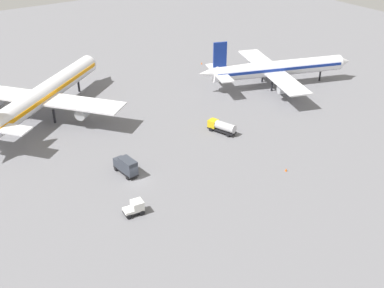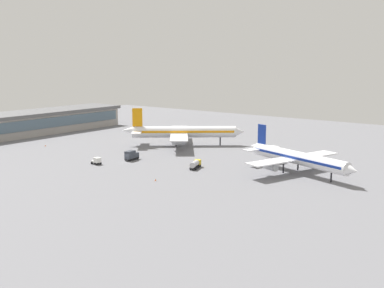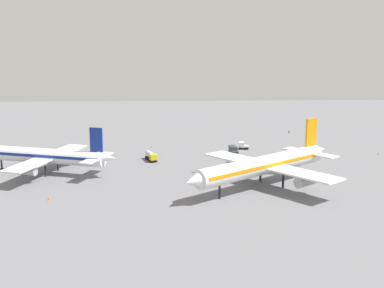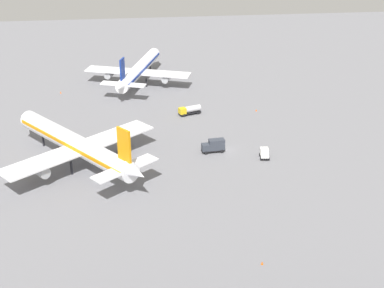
{
  "view_description": "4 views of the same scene",
  "coord_description": "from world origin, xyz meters",
  "px_view_note": "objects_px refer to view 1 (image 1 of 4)",
  "views": [
    {
      "loc": [
        65.81,
        -32.77,
        47.73
      ],
      "look_at": [
        3.54,
        9.77,
        6.09
      ],
      "focal_mm": 45.08,
      "sensor_mm": 36.0,
      "label": 1
    },
    {
      "loc": [
        108.36,
        109.52,
        33.43
      ],
      "look_at": [
        -14.37,
        16.75,
        5.78
      ],
      "focal_mm": 43.85,
      "sensor_mm": 36.0,
      "label": 2
    },
    {
      "loc": [
        -157.78,
        19.22,
        35.07
      ],
      "look_at": [
        4.63,
        11.68,
        2.63
      ],
      "focal_mm": 49.76,
      "sensor_mm": 36.0,
      "label": 3
    },
    {
      "loc": [
        -22.53,
        -126.0,
        62.3
      ],
      "look_at": [
        -8.59,
        -2.21,
        3.31
      ],
      "focal_mm": 54.21,
      "sensor_mm": 36.0,
      "label": 4
    }
  ],
  "objects_px": {
    "airplane_taxiing": "(276,68)",
    "fuel_truck": "(222,127)",
    "airplane_at_gate": "(44,94)",
    "baggage_tug": "(135,208)",
    "catering_truck": "(126,166)",
    "safety_cone_mid_apron": "(202,63)",
    "safety_cone_far_side": "(286,170)"
  },
  "relations": [
    {
      "from": "airplane_taxiing",
      "to": "fuel_truck",
      "type": "height_order",
      "value": "airplane_taxiing"
    },
    {
      "from": "airplane_taxiing",
      "to": "catering_truck",
      "type": "relative_size",
      "value": 7.15
    },
    {
      "from": "airplane_at_gate",
      "to": "catering_truck",
      "type": "xyz_separation_m",
      "value": [
        32.49,
        3.4,
        -3.7
      ]
    },
    {
      "from": "airplane_taxiing",
      "to": "fuel_truck",
      "type": "distance_m",
      "value": 31.08
    },
    {
      "from": "airplane_at_gate",
      "to": "baggage_tug",
      "type": "distance_m",
      "value": 44.24
    },
    {
      "from": "airplane_taxiing",
      "to": "safety_cone_mid_apron",
      "type": "height_order",
      "value": "airplane_taxiing"
    },
    {
      "from": "airplane_taxiing",
      "to": "safety_cone_mid_apron",
      "type": "relative_size",
      "value": 68.67
    },
    {
      "from": "airplane_taxiing",
      "to": "fuel_truck",
      "type": "relative_size",
      "value": 6.27
    },
    {
      "from": "airplane_taxiing",
      "to": "baggage_tug",
      "type": "relative_size",
      "value": 12.11
    },
    {
      "from": "catering_truck",
      "to": "fuel_truck",
      "type": "height_order",
      "value": "catering_truck"
    },
    {
      "from": "airplane_at_gate",
      "to": "catering_truck",
      "type": "bearing_deg",
      "value": -122.44
    },
    {
      "from": "fuel_truck",
      "to": "safety_cone_mid_apron",
      "type": "relative_size",
      "value": 10.96
    },
    {
      "from": "baggage_tug",
      "to": "airplane_at_gate",
      "type": "bearing_deg",
      "value": 95.46
    },
    {
      "from": "airplane_taxiing",
      "to": "safety_cone_mid_apron",
      "type": "bearing_deg",
      "value": 123.58
    },
    {
      "from": "safety_cone_far_side",
      "to": "baggage_tug",
      "type": "bearing_deg",
      "value": -98.5
    },
    {
      "from": "airplane_at_gate",
      "to": "safety_cone_mid_apron",
      "type": "relative_size",
      "value": 68.03
    },
    {
      "from": "airplane_at_gate",
      "to": "airplane_taxiing",
      "type": "height_order",
      "value": "airplane_at_gate"
    },
    {
      "from": "baggage_tug",
      "to": "fuel_truck",
      "type": "height_order",
      "value": "fuel_truck"
    },
    {
      "from": "airplane_at_gate",
      "to": "baggage_tug",
      "type": "bearing_deg",
      "value": -129.74
    },
    {
      "from": "airplane_at_gate",
      "to": "fuel_truck",
      "type": "xyz_separation_m",
      "value": [
        29.25,
        27.97,
        -4.01
      ]
    },
    {
      "from": "safety_cone_mid_apron",
      "to": "safety_cone_far_side",
      "type": "height_order",
      "value": "same"
    },
    {
      "from": "safety_cone_far_side",
      "to": "fuel_truck",
      "type": "bearing_deg",
      "value": -178.9
    },
    {
      "from": "baggage_tug",
      "to": "safety_cone_mid_apron",
      "type": "relative_size",
      "value": 5.67
    },
    {
      "from": "catering_truck",
      "to": "fuel_truck",
      "type": "relative_size",
      "value": 0.88
    },
    {
      "from": "airplane_taxiing",
      "to": "catering_truck",
      "type": "bearing_deg",
      "value": -143.63
    },
    {
      "from": "safety_cone_mid_apron",
      "to": "catering_truck",
      "type": "bearing_deg",
      "value": -48.3
    },
    {
      "from": "fuel_truck",
      "to": "baggage_tug",
      "type": "bearing_deg",
      "value": 98.0
    },
    {
      "from": "baggage_tug",
      "to": "safety_cone_far_side",
      "type": "bearing_deg",
      "value": -1.72
    },
    {
      "from": "catering_truck",
      "to": "safety_cone_far_side",
      "type": "bearing_deg",
      "value": -128.23
    },
    {
      "from": "airplane_at_gate",
      "to": "safety_cone_mid_apron",
      "type": "xyz_separation_m",
      "value": [
        -8.49,
        49.4,
        -5.09
      ]
    },
    {
      "from": "airplane_taxiing",
      "to": "catering_truck",
      "type": "distance_m",
      "value": 55.08
    },
    {
      "from": "airplane_at_gate",
      "to": "catering_truck",
      "type": "relative_size",
      "value": 7.09
    }
  ]
}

